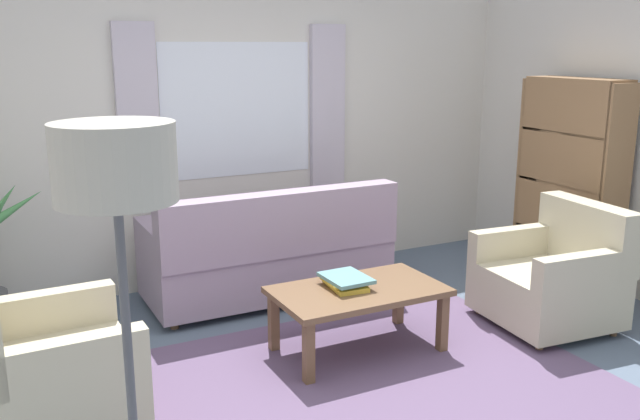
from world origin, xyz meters
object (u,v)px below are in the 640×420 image
bookshelf (568,180)px  book_stack_on_table (346,281)px  armchair_left (41,369)px  coffee_table (358,297)px  couch (270,254)px  armchair_right (554,277)px  standing_lamp (118,207)px

bookshelf → book_stack_on_table: bearing=97.8°
armchair_left → coffee_table: (1.94, 0.09, 0.03)m
couch → coffee_table: size_ratio=1.73×
armchair_right → coffee_table: (-1.49, 0.24, 0.03)m
armchair_right → coffee_table: bearing=-94.2°
armchair_left → bookshelf: bearing=-85.2°
bookshelf → armchair_right: bearing=130.4°
bookshelf → coffee_table: bearing=99.6°
couch → armchair_right: bearing=139.3°
couch → standing_lamp: bearing=58.8°
armchair_right → standing_lamp: 3.70m
armchair_left → standing_lamp: (0.18, -1.46, 1.15)m
couch → book_stack_on_table: bearing=93.5°
couch → armchair_right: couch is taller
coffee_table → standing_lamp: standing_lamp is taller
standing_lamp → armchair_right: bearing=22.0°
couch → bookshelf: bearing=161.6°
armchair_right → bookshelf: bearing=135.4°
armchair_left → coffee_table: size_ratio=0.80×
couch → standing_lamp: standing_lamp is taller
coffee_table → book_stack_on_table: book_stack_on_table is taller
bookshelf → standing_lamp: bearing=115.9°
book_stack_on_table → armchair_right: bearing=-11.0°
couch → armchair_left: couch is taller
standing_lamp → bookshelf: bearing=25.9°
armchair_left → standing_lamp: 1.87m
book_stack_on_table → standing_lamp: 2.56m
bookshelf → standing_lamp: size_ratio=0.98×
armchair_right → book_stack_on_table: (-1.55, 0.30, 0.12)m
armchair_left → book_stack_on_table: (1.88, 0.16, 0.12)m
book_stack_on_table → bookshelf: 2.33m
armchair_left → bookshelf: size_ratio=0.51×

